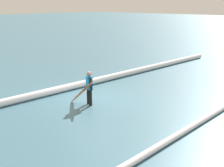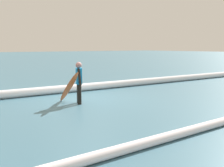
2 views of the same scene
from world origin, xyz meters
name	(u,v)px [view 1 (image 1 of 2)]	position (x,y,z in m)	size (l,w,h in m)	color
ground_plane	(90,98)	(0.00, 0.00, 0.00)	(191.14, 191.14, 0.00)	#3E687B
surfer	(89,86)	(0.63, 0.63, 0.85)	(0.32, 0.56, 1.51)	black
surfboard	(81,92)	(0.96, 0.48, 0.61)	(0.32, 1.48, 1.24)	#E55926
wave_crest_foreground	(80,84)	(-0.99, -1.76, 0.17)	(0.35, 0.35, 25.11)	white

